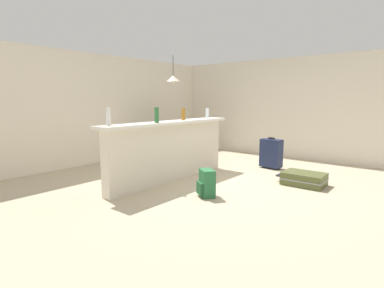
% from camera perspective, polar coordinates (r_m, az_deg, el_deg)
% --- Properties ---
extents(ground_plane, '(13.00, 13.00, 0.05)m').
position_cam_1_polar(ground_plane, '(5.75, 4.24, -6.86)').
color(ground_plane, '#BCAD8E').
extents(wall_back, '(6.60, 0.10, 2.50)m').
position_cam_1_polar(wall_back, '(7.71, -14.64, 6.37)').
color(wall_back, silver).
rests_on(wall_back, ground_plane).
extents(wall_right, '(0.10, 6.00, 2.50)m').
position_cam_1_polar(wall_right, '(8.36, 14.82, 6.49)').
color(wall_right, silver).
rests_on(wall_right, ground_plane).
extents(partition_half_wall, '(2.80, 0.20, 1.04)m').
position_cam_1_polar(partition_half_wall, '(5.57, -4.07, -1.60)').
color(partition_half_wall, silver).
rests_on(partition_half_wall, ground_plane).
extents(bar_countertop, '(2.96, 0.40, 0.05)m').
position_cam_1_polar(bar_countertop, '(5.51, -4.13, 3.98)').
color(bar_countertop, white).
rests_on(bar_countertop, partition_half_wall).
extents(bottle_white, '(0.07, 0.07, 0.27)m').
position_cam_1_polar(bottle_white, '(4.76, -15.31, 4.97)').
color(bottle_white, silver).
rests_on(bottle_white, bar_countertop).
extents(bottle_green, '(0.07, 0.07, 0.26)m').
position_cam_1_polar(bottle_green, '(5.16, -6.58, 5.37)').
color(bottle_green, '#2D6B38').
rests_on(bottle_green, bar_countertop).
extents(bottle_amber, '(0.07, 0.07, 0.22)m').
position_cam_1_polar(bottle_amber, '(5.82, -1.63, 5.57)').
color(bottle_amber, '#9E661E').
rests_on(bottle_amber, bar_countertop).
extents(bottle_clear, '(0.07, 0.07, 0.20)m').
position_cam_1_polar(bottle_clear, '(6.51, 2.84, 5.76)').
color(bottle_clear, silver).
rests_on(bottle_clear, bar_countertop).
extents(dining_table, '(1.10, 0.80, 0.74)m').
position_cam_1_polar(dining_table, '(7.51, -3.00, 1.95)').
color(dining_table, '#332319').
rests_on(dining_table, ground_plane).
extents(dining_chair_near_partition, '(0.41, 0.41, 0.93)m').
position_cam_1_polar(dining_chair_near_partition, '(7.10, -0.25, 0.53)').
color(dining_chair_near_partition, '#4C331E').
rests_on(dining_chair_near_partition, ground_plane).
extents(dining_chair_far_side, '(0.47, 0.47, 0.93)m').
position_cam_1_polar(dining_chair_far_side, '(7.92, -6.11, 1.29)').
color(dining_chair_far_side, '#4C331E').
rests_on(dining_chair_far_side, ground_plane).
extents(pendant_lamp, '(0.34, 0.34, 0.65)m').
position_cam_1_polar(pendant_lamp, '(7.49, -3.52, 12.03)').
color(pendant_lamp, black).
extents(suitcase_flat_olive, '(0.51, 0.83, 0.22)m').
position_cam_1_polar(suitcase_flat_olive, '(5.69, 20.05, -6.10)').
color(suitcase_flat_olive, '#51562D').
rests_on(suitcase_flat_olive, ground_plane).
extents(backpack_green, '(0.33, 0.34, 0.42)m').
position_cam_1_polar(backpack_green, '(4.72, 2.71, -7.36)').
color(backpack_green, '#286B3D').
rests_on(backpack_green, ground_plane).
extents(suitcase_upright_navy, '(0.27, 0.45, 0.67)m').
position_cam_1_polar(suitcase_upright_navy, '(6.81, 14.48, -1.64)').
color(suitcase_upright_navy, '#1E284C').
rests_on(suitcase_upright_navy, ground_plane).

